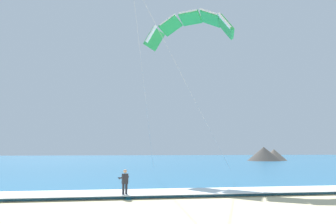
# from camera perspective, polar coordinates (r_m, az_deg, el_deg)

# --- Properties ---
(sea) EXTENTS (200.00, 120.00, 0.20)m
(sea) POSITION_cam_1_polar(r_m,az_deg,el_deg) (78.23, -7.23, -9.09)
(sea) COLOR teal
(sea) RESTS_ON ground
(surf_foam) EXTENTS (200.00, 2.82, 0.04)m
(surf_foam) POSITION_cam_1_polar(r_m,az_deg,el_deg) (19.39, -4.69, -14.96)
(surf_foam) COLOR white
(surf_foam) RESTS_ON sea
(surfboard) EXTENTS (1.05, 1.44, 0.09)m
(surfboard) POSITION_cam_1_polar(r_m,az_deg,el_deg) (18.51, -8.24, -15.89)
(surfboard) COLOR #239EC6
(surfboard) RESTS_ON ground
(kitesurfer) EXTENTS (0.67, 0.67, 1.69)m
(kitesurfer) POSITION_cam_1_polar(r_m,az_deg,el_deg) (18.41, -8.22, -13.07)
(kitesurfer) COLOR #232328
(kitesurfer) RESTS_ON ground
(kite_primary) EXTENTS (9.72, 11.92, 15.26)m
(kite_primary) POSITION_cam_1_polar(r_m,az_deg,el_deg) (30.94, 4.04, 16.13)
(kite_primary) COLOR green
(headland_right) EXTENTS (10.58, 8.67, 3.45)m
(headland_right) POSITION_cam_1_polar(r_m,az_deg,el_deg) (76.05, 18.37, -7.69)
(headland_right) COLOR #47423D
(headland_right) RESTS_ON ground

